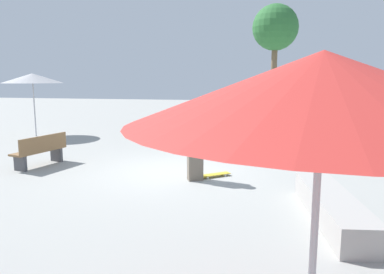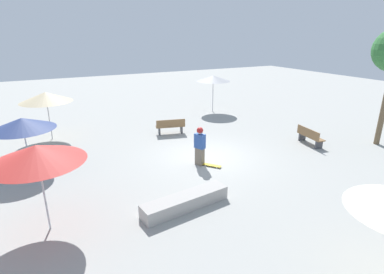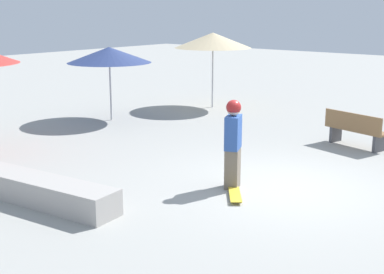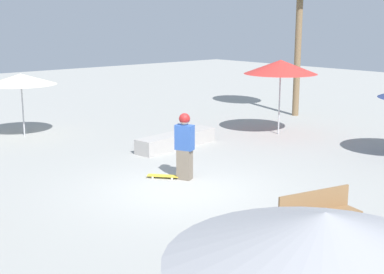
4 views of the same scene
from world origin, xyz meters
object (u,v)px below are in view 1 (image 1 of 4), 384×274
Objects in this scene: skater_main at (195,142)px; shade_umbrella_grey at (32,78)px; bench_far at (41,151)px; palm_tree_right at (275,29)px; concrete_ledge at (332,207)px; shade_umbrella_red at (322,89)px; skateboard at (215,174)px; bench_near at (234,128)px.

shade_umbrella_grey reaches higher than skater_main.
bench_far is 11.43m from palm_tree_right.
shade_umbrella_grey is (-4.68, -3.28, 1.93)m from bench_far.
concrete_ledge is 4.53m from shade_umbrella_red.
skater_main is 0.65× the size of shade_umbrella_red.
skateboard is 0.29× the size of shade_umbrella_red.
bench_near is at bearing -172.54° from shade_umbrella_red.
skateboard is at bearing -135.45° from concrete_ledge.
palm_tree_right is (-3.98, 9.53, 2.16)m from shade_umbrella_grey.
palm_tree_right reaches higher than skateboard.
palm_tree_right is at bearing -179.73° from shade_umbrella_red.
skateboard is 6.87m from shade_umbrella_red.
shade_umbrella_red is at bearing -74.05° from bench_near.
bench_near is 0.64× the size of shade_umbrella_red.
concrete_ledge is at bearing 4.46° from palm_tree_right.
skater_main is 0.65× the size of shade_umbrella_grey.
skateboard is 3.33m from concrete_ledge.
bench_near is 12.28m from shade_umbrella_red.
shade_umbrella_grey is at bearing 110.37° from skateboard.
bench_far is at bearing 149.25° from skater_main.
concrete_ledge is at bearing 55.23° from shade_umbrella_grey.
concrete_ledge is at bearing -84.06° from skateboard.
concrete_ledge is 1.18× the size of shade_umbrella_red.
skateboard is at bearing -166.37° from shade_umbrella_red.
bench_far is (5.54, -4.75, 0.00)m from bench_near.
palm_tree_right reaches higher than bench_near.
concrete_ledge is at bearing 168.50° from shade_umbrella_red.
concrete_ledge is 7.57m from bench_far.
shade_umbrella_grey is at bearing 48.79° from bench_far.
shade_umbrella_grey reaches higher than bench_near.
skateboard is 0.46× the size of bench_near.
skater_main reaches higher than concrete_ledge.
bench_near is 5.35m from palm_tree_right.
shade_umbrella_red is at bearing -11.50° from concrete_ledge.
shade_umbrella_red is 0.46× the size of palm_tree_right.
skater_main is 3.47m from concrete_ledge.
concrete_ledge is 0.54× the size of palm_tree_right.
palm_tree_right is (-8.84, 1.46, 4.45)m from skateboard.
palm_tree_right is at bearing 42.04° from skateboard.
skater_main reaches higher than skateboard.
shade_umbrella_red reaches higher than bench_near.
shade_umbrella_red is 15.30m from palm_tree_right.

